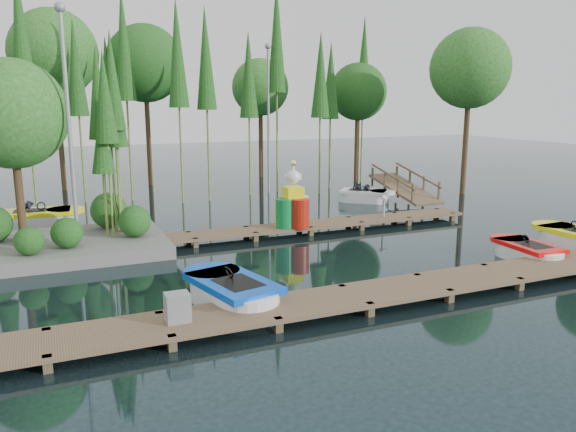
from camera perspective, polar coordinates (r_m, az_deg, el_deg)
name	(u,v)px	position (r m, az deg, el deg)	size (l,w,h in m)	color
ground_plane	(279,256)	(16.84, -0.89, -4.12)	(90.00, 90.00, 0.00)	#1D3035
near_dock	(355,296)	(12.92, 6.86, -8.12)	(18.00, 1.50, 0.50)	brown
far_dock	(278,229)	(19.39, -0.99, -1.29)	(15.00, 1.20, 0.50)	brown
island	(41,148)	(18.31, -23.81, 6.31)	(6.20, 4.20, 6.75)	slate
tree_screen	(142,64)	(25.94, -14.64, 14.73)	(34.42, 18.53, 10.31)	#46311E
lamp_island	(68,112)	(17.48, -21.46, 9.82)	(0.30, 0.30, 7.25)	gray
lamp_rear	(268,107)	(27.90, -2.01, 11.05)	(0.30, 0.30, 7.25)	gray
ramp	(405,188)	(26.61, 11.76, 2.83)	(1.50, 3.94, 1.49)	brown
boat_blue	(232,293)	(12.92, -5.74, -7.84)	(1.99, 3.21, 1.00)	white
boat_red	(527,252)	(17.81, 23.11, -3.41)	(1.23, 2.51, 0.83)	white
boat_yellow_far	(39,218)	(22.56, -23.99, -0.23)	(3.09, 1.59, 1.50)	white
boat_white_far	(365,196)	(25.93, 7.79, 2.04)	(2.74, 2.57, 1.23)	white
utility_cabinet	(177,307)	(11.42, -11.16, -9.10)	(0.47, 0.40, 0.58)	gray
yellow_barrel	(283,214)	(19.35, -0.53, 0.17)	(0.56, 0.56, 0.84)	#F0EE0C
drum_cluster	(294,207)	(19.30, 0.66, 0.90)	(1.33, 1.22, 2.29)	#0D7934
seagull_post	(384,202)	(21.23, 9.72, 1.39)	(0.51, 0.27, 0.81)	gray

